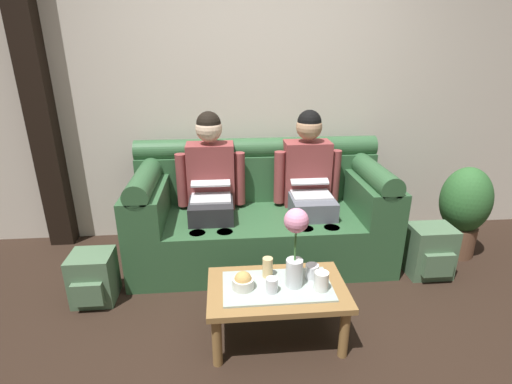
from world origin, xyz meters
The scene contains 16 objects.
ground_plane centered at (0.00, 0.00, 0.00)m, with size 14.00×14.00×0.00m, color black.
back_wall_patterned centered at (0.00, 1.70, 1.45)m, with size 6.00×0.12×2.90m, color beige.
timber_pillar centered at (-1.78, 1.58, 1.45)m, with size 0.20×0.20×2.90m, color black.
couch centered at (0.00, 1.17, 0.37)m, with size 2.06×0.88×0.96m.
person_left centered at (-0.40, 1.17, 0.66)m, with size 0.56×0.67×1.22m.
person_right centered at (0.40, 1.17, 0.66)m, with size 0.56×0.67×1.22m.
coffee_table centered at (0.00, 0.15, 0.31)m, with size 0.82×0.50×0.37m.
flower_vase centered at (0.10, 0.14, 0.66)m, with size 0.14×0.14×0.49m.
snack_bowl centered at (-0.20, 0.15, 0.41)m, with size 0.13×0.13×0.11m.
cup_near_left centered at (-0.04, 0.09, 0.41)m, with size 0.07×0.07×0.09m, color silver.
cup_near_right centered at (-0.05, 0.25, 0.43)m, with size 0.06×0.06×0.13m, color #DBB77A.
cup_far_center centered at (0.25, 0.09, 0.43)m, with size 0.08×0.08×0.11m, color white.
cup_far_left centered at (0.22, 0.21, 0.41)m, with size 0.08×0.08×0.09m, color silver.
backpack_right centered at (1.28, 0.74, 0.20)m, with size 0.32×0.30×0.40m.
backpack_left centered at (-1.22, 0.63, 0.18)m, with size 0.29×0.31×0.36m.
potted_plant centered at (1.70, 1.02, 0.43)m, with size 0.40×0.40×0.78m.
Camera 1 is at (-0.29, -1.74, 1.69)m, focal length 26.83 mm.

